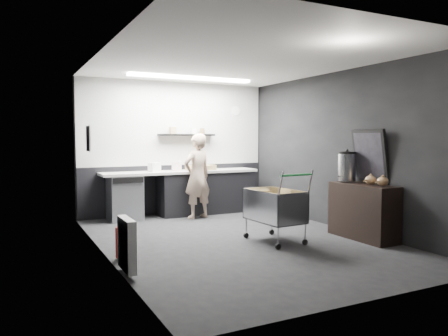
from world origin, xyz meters
name	(u,v)px	position (x,y,z in m)	size (l,w,h in m)	color
floor	(239,240)	(0.00, 0.00, 0.00)	(5.50, 5.50, 0.00)	black
ceiling	(239,61)	(0.00, 0.00, 2.70)	(5.50, 5.50, 0.00)	white
wall_back	(175,148)	(0.00, 2.75, 1.35)	(5.50, 5.50, 0.00)	black
wall_front	(378,160)	(0.00, -2.75, 1.35)	(5.50, 5.50, 0.00)	black
wall_left	(104,154)	(-2.00, 0.00, 1.35)	(5.50, 5.50, 0.00)	black
wall_right	(341,150)	(2.00, 0.00, 1.35)	(5.50, 5.50, 0.00)	black
kitchen_wall_panel	(176,124)	(0.00, 2.73, 1.85)	(3.95, 0.02, 1.70)	beige
dado_panel	(176,189)	(0.00, 2.73, 0.50)	(3.95, 0.02, 1.00)	black
floating_shelf	(187,135)	(0.20, 2.62, 1.62)	(1.20, 0.22, 0.04)	black
wall_clock	(236,111)	(1.40, 2.72, 2.15)	(0.20, 0.20, 0.03)	white
poster	(88,139)	(-1.98, 1.30, 1.55)	(0.02, 0.30, 0.40)	white
poster_red_band	(88,134)	(-1.98, 1.30, 1.62)	(0.01, 0.22, 0.10)	red
radiator	(127,244)	(-1.94, -0.90, 0.35)	(0.10, 0.50, 0.60)	white
ceiling_strip	(192,78)	(0.00, 1.85, 2.67)	(2.40, 0.20, 0.04)	white
prep_counter	(188,192)	(0.14, 2.42, 0.46)	(3.20, 0.61, 0.90)	black
person	(197,176)	(0.16, 1.97, 0.82)	(0.60, 0.39, 1.64)	beige
shopping_cart	(275,208)	(0.44, -0.32, 0.51)	(0.64, 0.99, 1.06)	silver
sideboard	(362,204)	(1.78, -0.74, 0.54)	(0.48, 1.13, 1.70)	black
fire_extinguisher	(121,241)	(-1.85, -0.25, 0.24)	(0.15, 0.15, 0.49)	#AD0E0B
cardboard_box	(201,168)	(0.41, 2.37, 0.95)	(0.52, 0.40, 0.10)	#9B8352
pink_tub	(177,166)	(-0.10, 2.42, 1.00)	(0.20, 0.20, 0.20)	#F8D7D8
white_container	(154,167)	(-0.57, 2.37, 0.99)	(0.20, 0.16, 0.18)	white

